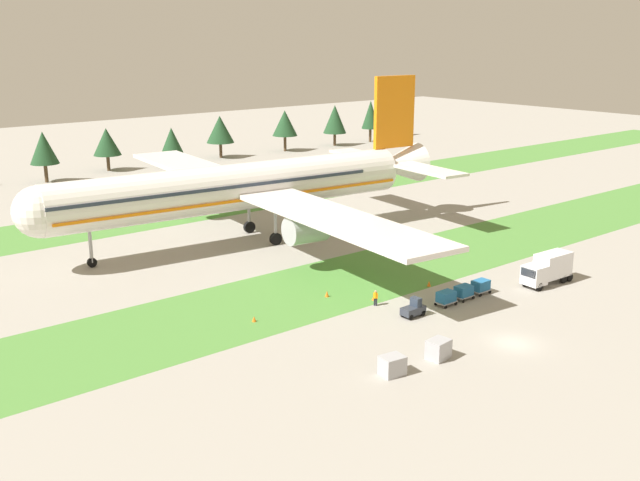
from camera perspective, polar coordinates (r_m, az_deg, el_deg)
The scene contains 18 objects.
ground_plane at distance 72.31m, azimuth 14.76°, elevation -7.71°, with size 400.00×400.00×0.00m, color gray.
grass_strip_near at distance 87.25m, azimuth 2.15°, elevation -3.08°, with size 320.00×15.87×0.01m, color #4C8438.
grass_strip_far at distance 122.26m, azimuth -11.48°, elevation 2.12°, with size 320.00×15.87×0.01m, color #4C8438.
airliner at distance 102.13m, azimuth -5.70°, elevation 4.22°, with size 61.39×75.73×21.95m.
baggage_tug at distance 76.68m, azimuth 7.24°, elevation -5.26°, with size 2.61×1.32×1.97m.
cargo_dolly_lead at distance 80.18m, azimuth 9.72°, elevation -4.33°, with size 2.21×1.52×1.55m.
cargo_dolly_second at distance 82.29m, azimuth 11.05°, elevation -3.87°, with size 2.21×1.52×1.55m.
cargo_dolly_third at distance 84.45m, azimuth 12.31°, elevation -3.43°, with size 2.21×1.52×1.55m.
catering_truck at distance 89.29m, azimuth 17.20°, elevation -2.03°, with size 7.05×2.59×3.58m.
ground_crew_marshaller at distance 89.09m, azimuth 15.74°, elevation -2.64°, with size 0.44×0.41×1.74m.
ground_crew_loader at distance 79.13m, azimuth 4.31°, elevation -4.40°, with size 0.36×0.54×1.74m.
uld_container_0 at distance 63.96m, azimuth 5.61°, elevation -9.59°, with size 2.00×1.60×1.70m, color #A3A3A8.
uld_container_1 at distance 67.43m, azimuth 9.14°, elevation -8.29°, with size 2.00×1.60×1.79m, color #A3A3A8.
taxiway_marker_0 at distance 85.97m, azimuth 8.42°, elevation -3.31°, with size 0.44×0.44×0.65m, color orange.
taxiway_marker_1 at distance 80.97m, azimuth 4.17°, elevation -4.44°, with size 0.44×0.44×0.51m, color orange.
taxiway_marker_2 at distance 81.70m, azimuth 0.54°, elevation -4.15°, with size 0.44×0.44×0.68m, color orange.
taxiway_marker_3 at distance 75.21m, azimuth -5.11°, elevation -6.06°, with size 0.44×0.44×0.56m, color orange.
distant_tree_line at distance 157.88m, azimuth -18.74°, elevation 7.06°, with size 194.67×10.71×11.42m.
Camera 1 is at (-54.57, -38.21, 28.12)m, focal length 41.41 mm.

